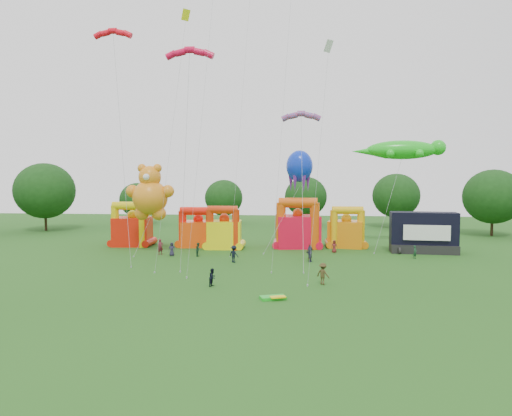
# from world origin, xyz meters

# --- Properties ---
(ground) EXTENTS (160.00, 160.00, 0.00)m
(ground) POSITION_xyz_m (0.00, 0.00, 0.00)
(ground) COLOR #215317
(ground) RESTS_ON ground
(tree_ring) EXTENTS (125.89, 128.02, 12.07)m
(tree_ring) POSITION_xyz_m (-1.21, 0.63, 6.26)
(tree_ring) COLOR #352314
(tree_ring) RESTS_ON ground
(bouncy_castle_0) EXTENTS (5.22, 4.33, 6.24)m
(bouncy_castle_0) POSITION_xyz_m (-16.50, 28.28, 2.38)
(bouncy_castle_0) COLOR red
(bouncy_castle_0) RESTS_ON ground
(bouncy_castle_1) EXTENTS (5.39, 4.60, 5.56)m
(bouncy_castle_1) POSITION_xyz_m (-7.17, 28.55, 2.12)
(bouncy_castle_1) COLOR #FF4A0D
(bouncy_castle_1) RESTS_ON ground
(bouncy_castle_2) EXTENTS (4.66, 3.84, 5.83)m
(bouncy_castle_2) POSITION_xyz_m (-3.27, 27.00, 2.24)
(bouncy_castle_2) COLOR yellow
(bouncy_castle_2) RESTS_ON ground
(bouncy_castle_3) EXTENTS (6.29, 5.30, 6.86)m
(bouncy_castle_3) POSITION_xyz_m (6.58, 28.87, 2.59)
(bouncy_castle_3) COLOR red
(bouncy_castle_3) RESTS_ON ground
(bouncy_castle_4) EXTENTS (5.33, 4.64, 5.70)m
(bouncy_castle_4) POSITION_xyz_m (13.21, 29.59, 2.18)
(bouncy_castle_4) COLOR orange
(bouncy_castle_4) RESTS_ON ground
(stage_trailer) EXTENTS (8.33, 3.68, 5.21)m
(stage_trailer) POSITION_xyz_m (22.50, 26.10, 2.51)
(stage_trailer) COLOR black
(stage_trailer) RESTS_ON ground
(teddy_bear_kite) EXTENTS (6.19, 5.67, 11.37)m
(teddy_bear_kite) POSITION_xyz_m (-12.11, 22.71, 6.70)
(teddy_bear_kite) COLOR orange
(teddy_bear_kite) RESTS_ON ground
(gecko_kite) EXTENTS (12.82, 9.89, 14.82)m
(gecko_kite) POSITION_xyz_m (18.99, 29.04, 7.44)
(gecko_kite) COLOR #1BC21C
(gecko_kite) RESTS_ON ground
(octopus_kite) EXTENTS (6.33, 8.36, 13.33)m
(octopus_kite) POSITION_xyz_m (4.99, 26.85, 5.51)
(octopus_kite) COLOR #0C2BC1
(octopus_kite) RESTS_ON ground
(parafoil_kites) EXTENTS (26.82, 11.25, 28.00)m
(parafoil_kites) POSITION_xyz_m (-11.09, 16.89, 13.17)
(parafoil_kites) COLOR red
(parafoil_kites) RESTS_ON ground
(diamond_kites) EXTENTS (17.79, 20.62, 36.11)m
(diamond_kites) POSITION_xyz_m (0.37, 15.47, 15.22)
(diamond_kites) COLOR red
(diamond_kites) RESTS_ON ground
(folded_kite_bundle) EXTENTS (2.22, 1.63, 0.31)m
(folded_kite_bundle) POSITION_xyz_m (4.67, 2.31, 0.14)
(folded_kite_bundle) COLOR green
(folded_kite_bundle) RESTS_ON ground
(spectator_0) EXTENTS (0.91, 0.70, 1.67)m
(spectator_0) POSITION_xyz_m (-8.71, 20.76, 0.83)
(spectator_0) COLOR #242137
(spectator_0) RESTS_ON ground
(spectator_1) EXTENTS (0.84, 0.83, 1.96)m
(spectator_1) POSITION_xyz_m (-10.35, 21.48, 0.98)
(spectator_1) COLOR maroon
(spectator_1) RESTS_ON ground
(spectator_2) EXTENTS (0.64, 0.81, 1.66)m
(spectator_2) POSITION_xyz_m (-5.43, 20.85, 0.83)
(spectator_2) COLOR #183D25
(spectator_2) RESTS_ON ground
(spectator_3) EXTENTS (1.43, 1.29, 1.93)m
(spectator_3) POSITION_xyz_m (-0.59, 17.30, 0.96)
(spectator_3) COLOR black
(spectator_3) RESTS_ON ground
(spectator_4) EXTENTS (1.06, 0.95, 1.73)m
(spectator_4) POSITION_xyz_m (8.04, 20.16, 0.86)
(spectator_4) COLOR #48371C
(spectator_4) RESTS_ON ground
(spectator_5) EXTENTS (0.90, 1.74, 1.79)m
(spectator_5) POSITION_xyz_m (7.97, 18.53, 0.89)
(spectator_5) COLOR #272842
(spectator_5) RESTS_ON ground
(spectator_6) EXTENTS (0.81, 0.56, 1.60)m
(spectator_6) POSITION_xyz_m (11.22, 25.00, 0.80)
(spectator_6) COLOR maroon
(spectator_6) RESTS_ON ground
(spectator_7) EXTENTS (0.66, 0.67, 1.56)m
(spectator_7) POSITION_xyz_m (20.37, 21.56, 0.78)
(spectator_7) COLOR #183C24
(spectator_7) RESTS_ON ground
(spectator_8) EXTENTS (0.82, 0.93, 1.61)m
(spectator_8) POSITION_xyz_m (-0.91, 6.04, 0.80)
(spectator_8) COLOR black
(spectator_8) RESTS_ON ground
(spectator_9) EXTENTS (1.45, 1.35, 1.96)m
(spectator_9) POSITION_xyz_m (8.83, 7.59, 0.98)
(spectator_9) COLOR #403519
(spectator_9) RESTS_ON ground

